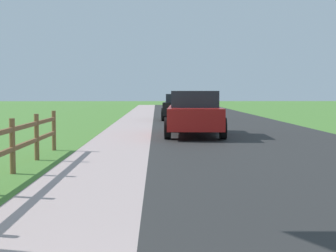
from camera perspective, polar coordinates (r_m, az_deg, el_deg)
ground_plane at (r=25.79m, az=-1.77°, el=0.38°), size 120.00×120.00×0.00m
road_asphalt at (r=27.98m, az=5.45°, el=0.65°), size 7.00×66.00×0.01m
curb_concrete at (r=27.97m, az=-7.89°, el=0.63°), size 6.00×66.00×0.01m
grass_verge at (r=28.18m, az=-10.92°, el=0.63°), size 5.00×66.00×0.00m
parked_suv_red at (r=18.26m, az=3.04°, el=1.52°), size 2.28×5.06×1.64m
parked_car_black at (r=28.59m, az=1.50°, el=2.26°), size 2.32×4.77×1.49m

